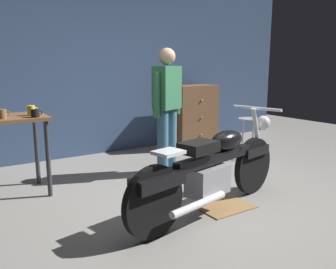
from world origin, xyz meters
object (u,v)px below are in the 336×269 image
at_px(mug_black_matte, 35,113).
at_px(shop_stool, 248,127).
at_px(motorcycle, 213,168).
at_px(wooden_dresser, 193,116).
at_px(person_standing, 167,105).
at_px(mug_yellow_tall, 31,110).
at_px(mug_brown_stoneware, 2,114).

bearing_deg(mug_black_matte, shop_stool, -1.36).
relative_size(motorcycle, wooden_dresser, 1.96).
height_order(motorcycle, shop_stool, motorcycle).
bearing_deg(wooden_dresser, mug_black_matte, -160.05).
bearing_deg(wooden_dresser, person_standing, -139.56).
bearing_deg(mug_yellow_tall, mug_brown_stoneware, -165.20).
bearing_deg(mug_brown_stoneware, person_standing, -2.66).
bearing_deg(person_standing, mug_black_matte, -22.76).
bearing_deg(motorcycle, shop_stool, 23.39).
height_order(wooden_dresser, mug_brown_stoneware, wooden_dresser).
relative_size(person_standing, mug_brown_stoneware, 13.82).
xyz_separation_m(motorcycle, mug_yellow_tall, (-1.34, 1.52, 0.51)).
xyz_separation_m(wooden_dresser, mug_black_matte, (-2.96, -1.07, 0.39)).
bearing_deg(mug_brown_stoneware, mug_black_matte, -13.39).
xyz_separation_m(motorcycle, wooden_dresser, (1.62, 2.44, 0.10)).
height_order(person_standing, mug_brown_stoneware, person_standing).
bearing_deg(mug_brown_stoneware, motorcycle, -41.11).
distance_m(shop_stool, mug_brown_stoneware, 3.50).
bearing_deg(motorcycle, wooden_dresser, 44.45).
relative_size(wooden_dresser, mug_yellow_tall, 9.38).
relative_size(motorcycle, person_standing, 1.29).
distance_m(motorcycle, mug_yellow_tall, 2.09).
bearing_deg(mug_brown_stoneware, shop_stool, -2.47).
height_order(mug_brown_stoneware, mug_yellow_tall, mug_yellow_tall).
bearing_deg(person_standing, motorcycle, 53.59).
relative_size(mug_black_matte, mug_yellow_tall, 1.01).
height_order(shop_stool, mug_yellow_tall, mug_yellow_tall).
bearing_deg(person_standing, wooden_dresser, -161.71).
relative_size(person_standing, mug_yellow_tall, 14.24).
height_order(motorcycle, mug_yellow_tall, mug_yellow_tall).
height_order(shop_stool, wooden_dresser, wooden_dresser).
height_order(wooden_dresser, mug_black_matte, wooden_dresser).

